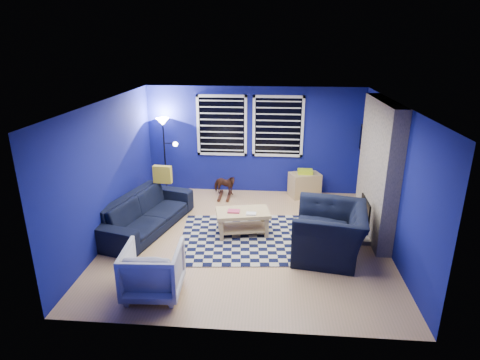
# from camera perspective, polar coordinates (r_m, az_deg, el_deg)

# --- Properties ---
(floor) EXTENTS (5.00, 5.00, 0.00)m
(floor) POSITION_cam_1_polar(r_m,az_deg,el_deg) (7.52, 0.89, -8.28)
(floor) COLOR tan
(floor) RESTS_ON ground
(ceiling) EXTENTS (5.00, 5.00, 0.00)m
(ceiling) POSITION_cam_1_polar(r_m,az_deg,el_deg) (6.73, 1.01, 10.93)
(ceiling) COLOR white
(ceiling) RESTS_ON wall_back
(wall_back) EXTENTS (5.00, 0.00, 5.00)m
(wall_back) POSITION_cam_1_polar(r_m,az_deg,el_deg) (9.43, 2.00, 5.61)
(wall_back) COLOR navy
(wall_back) RESTS_ON floor
(wall_left) EXTENTS (0.00, 5.00, 5.00)m
(wall_left) POSITION_cam_1_polar(r_m,az_deg,el_deg) (7.61, -18.20, 1.26)
(wall_left) COLOR navy
(wall_left) RESTS_ON floor
(wall_right) EXTENTS (0.00, 5.00, 5.00)m
(wall_right) POSITION_cam_1_polar(r_m,az_deg,el_deg) (7.31, 20.91, 0.21)
(wall_right) COLOR navy
(wall_right) RESTS_ON floor
(fireplace) EXTENTS (0.65, 2.00, 2.50)m
(fireplace) POSITION_cam_1_polar(r_m,az_deg,el_deg) (7.74, 18.91, 1.08)
(fireplace) COLOR gray
(fireplace) RESTS_ON floor
(window_left) EXTENTS (1.17, 0.06, 1.42)m
(window_left) POSITION_cam_1_polar(r_m,az_deg,el_deg) (9.38, -2.61, 7.73)
(window_left) COLOR black
(window_left) RESTS_ON wall_back
(window_right) EXTENTS (1.17, 0.06, 1.42)m
(window_right) POSITION_cam_1_polar(r_m,az_deg,el_deg) (9.30, 5.43, 7.56)
(window_right) COLOR black
(window_right) RESTS_ON wall_back
(tv) EXTENTS (0.07, 1.00, 0.58)m
(tv) POSITION_cam_1_polar(r_m,az_deg,el_deg) (9.12, 17.45, 5.23)
(tv) COLOR black
(tv) RESTS_ON wall_right
(rug) EXTENTS (2.67, 2.21, 0.02)m
(rug) POSITION_cam_1_polar(r_m,az_deg,el_deg) (7.51, 1.26, -8.26)
(rug) COLOR black
(rug) RESTS_ON floor
(sofa) EXTENTS (2.48, 1.47, 0.68)m
(sofa) POSITION_cam_1_polar(r_m,az_deg,el_deg) (7.94, -13.26, -4.55)
(sofa) COLOR black
(sofa) RESTS_ON floor
(armchair_big) EXTENTS (1.49, 1.35, 0.86)m
(armchair_big) POSITION_cam_1_polar(r_m,az_deg,el_deg) (6.96, 12.65, -7.19)
(armchair_big) COLOR black
(armchair_big) RESTS_ON floor
(armchair_bent) EXTENTS (0.85, 0.87, 0.75)m
(armchair_bent) POSITION_cam_1_polar(r_m,az_deg,el_deg) (5.99, -12.28, -12.45)
(armchair_bent) COLOR gray
(armchair_bent) RESTS_ON floor
(rocking_horse) EXTENTS (0.41, 0.62, 0.48)m
(rocking_horse) POSITION_cam_1_polar(r_m,az_deg,el_deg) (9.28, -2.23, -0.69)
(rocking_horse) COLOR #4D2E18
(rocking_horse) RESTS_ON floor
(coffee_table) EXTENTS (1.08, 0.76, 0.49)m
(coffee_table) POSITION_cam_1_polar(r_m,az_deg,el_deg) (7.52, 0.39, -5.36)
(coffee_table) COLOR tan
(coffee_table) RESTS_ON rug
(cabinet) EXTENTS (0.78, 0.65, 0.65)m
(cabinet) POSITION_cam_1_polar(r_m,az_deg,el_deg) (9.48, 9.16, -0.62)
(cabinet) COLOR tan
(cabinet) RESTS_ON floor
(floor_lamp) EXTENTS (0.49, 0.30, 1.79)m
(floor_lamp) POSITION_cam_1_polar(r_m,az_deg,el_deg) (9.46, -10.75, 6.70)
(floor_lamp) COLOR black
(floor_lamp) RESTS_ON floor
(throw_pillow) EXTENTS (0.39, 0.15, 0.36)m
(throw_pillow) POSITION_cam_1_polar(r_m,az_deg,el_deg) (8.41, -10.97, 0.79)
(throw_pillow) COLOR gold
(throw_pillow) RESTS_ON sofa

